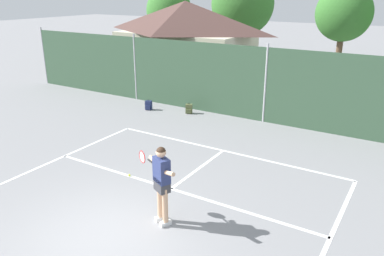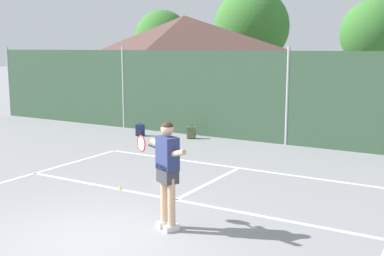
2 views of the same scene
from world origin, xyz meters
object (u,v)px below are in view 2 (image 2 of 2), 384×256
at_px(tennis_player, 167,165).
at_px(backpack_navy, 140,130).
at_px(tennis_ball, 120,188).
at_px(backpack_olive, 191,133).

relative_size(tennis_player, backpack_navy, 4.01).
height_order(tennis_ball, backpack_olive, backpack_olive).
relative_size(tennis_player, backpack_olive, 4.01).
bearing_deg(backpack_olive, tennis_player, -62.17).
relative_size(tennis_ball, backpack_navy, 0.14).
distance_m(tennis_ball, backpack_navy, 6.45).
relative_size(backpack_navy, backpack_olive, 1.00).
distance_m(tennis_ball, backpack_olive, 6.14).
height_order(tennis_player, backpack_olive, tennis_player).
height_order(tennis_player, tennis_ball, tennis_player).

